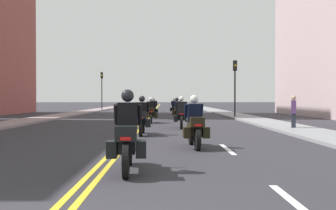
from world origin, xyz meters
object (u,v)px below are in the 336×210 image
motorcycle_4 (151,112)px  pedestrian_0 (294,112)px  motorcycle_3 (181,115)px  motorcycle_5 (177,110)px  traffic_light_near (235,78)px  motorcycle_2 (142,119)px  motorcycle_0 (127,139)px  traffic_light_far (102,84)px  motorcycle_7 (174,108)px  motorcycle_1 (195,126)px  motorcycle_6 (154,109)px

motorcycle_4 → pedestrian_0: bearing=-40.9°
pedestrian_0 → motorcycle_3: bearing=-86.1°
motorcycle_3 → motorcycle_5: bearing=92.0°
motorcycle_5 → traffic_light_near: traffic_light_near is taller
motorcycle_2 → motorcycle_0: bearing=-88.3°
motorcycle_3 → pedestrian_0: size_ratio=1.36×
motorcycle_4 → traffic_light_far: size_ratio=0.42×
motorcycle_0 → motorcycle_2: size_ratio=1.00×
motorcycle_7 → motorcycle_1: bearing=-87.3°
motorcycle_1 → traffic_light_far: size_ratio=0.43×
traffic_light_far → motorcycle_4: bearing=-74.6°
motorcycle_3 → motorcycle_4: bearing=113.8°
motorcycle_0 → traffic_light_far: bearing=97.1°
motorcycle_5 → pedestrian_0: 11.00m
motorcycle_2 → motorcycle_5: bearing=81.8°
motorcycle_3 → motorcycle_5: 8.39m
motorcycle_3 → motorcycle_5: motorcycle_3 is taller
motorcycle_5 → traffic_light_near: (4.57, 1.94, 2.45)m
motorcycle_3 → motorcycle_4: motorcycle_3 is taller
motorcycle_6 → motorcycle_7: bearing=66.1°
motorcycle_7 → traffic_light_far: size_ratio=0.45×
motorcycle_1 → traffic_light_near: traffic_light_near is taller
motorcycle_7 → motorcycle_5: bearing=-87.4°
motorcycle_3 → traffic_light_far: (-9.05, 31.04, 2.77)m
motorcycle_3 → motorcycle_4: 4.60m
traffic_light_near → pedestrian_0: bearing=-86.5°
traffic_light_far → motorcycle_6: bearing=-68.1°
motorcycle_1 → motorcycle_7: size_ratio=0.96×
motorcycle_4 → motorcycle_6: motorcycle_4 is taller
motorcycle_1 → motorcycle_7: motorcycle_1 is taller
motorcycle_2 → motorcycle_4: (0.11, 8.05, -0.01)m
motorcycle_5 → traffic_light_far: bearing=110.8°
motorcycle_0 → traffic_light_near: traffic_light_near is taller
motorcycle_7 → motorcycle_2: bearing=-92.5°
motorcycle_2 → motorcycle_4: 8.05m
motorcycle_1 → motorcycle_6: bearing=91.8°
motorcycle_1 → traffic_light_far: bearing=100.0°
motorcycle_1 → motorcycle_4: motorcycle_1 is taller
motorcycle_6 → pedestrian_0: size_ratio=1.34×
motorcycle_3 → motorcycle_7: (0.05, 16.57, 0.01)m
motorcycle_7 → motorcycle_0: bearing=-90.6°
motorcycle_2 → traffic_light_near: traffic_light_near is taller
motorcycle_1 → motorcycle_6: motorcycle_1 is taller
motorcycle_3 → motorcycle_6: (-1.77, 12.96, -0.00)m
motorcycle_0 → motorcycle_3: 12.01m
traffic_light_near → pedestrian_0: 11.83m
motorcycle_1 → motorcycle_5: 16.39m
motorcycle_0 → motorcycle_2: 8.13m
motorcycle_4 → motorcycle_1: bearing=-84.5°
motorcycle_4 → motorcycle_3: bearing=-71.1°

